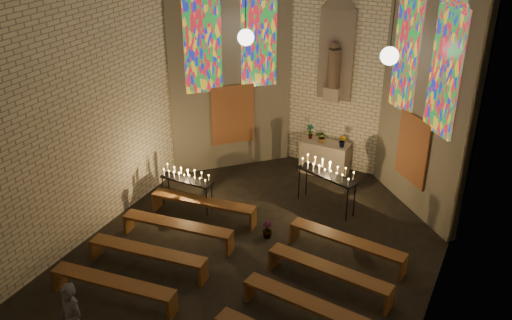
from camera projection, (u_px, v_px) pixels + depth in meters
The scene contains 17 objects.
floor at pixel (239, 275), 12.73m from camera, with size 12.00×12.00×0.00m, color black.
room at pixel (302, 73), 13.75m from camera, with size 8.22×12.43×7.00m.
altar at pixel (325, 158), 16.87m from camera, with size 1.40×0.60×1.00m, color #ABA08C.
flower_vase_left at pixel (310, 132), 16.79m from camera, with size 0.24×0.16×0.45m, color #4C723F.
flower_vase_center at pixel (322, 137), 16.57m from camera, with size 0.31×0.27×0.35m, color #4C723F.
flower_vase_right at pixel (343, 141), 16.26m from camera, with size 0.22×0.17×0.39m, color #4C723F.
aisle_flower_pot at pixel (267, 230), 13.97m from camera, with size 0.24×0.24×0.43m, color #4C723F.
votive_stand_left at pixel (186, 177), 14.92m from camera, with size 1.45×0.35×1.06m.
votive_stand_right at pixel (327, 172), 14.84m from camera, with size 1.75×0.90×1.25m.
pew_left_0 at pixel (203, 203), 14.66m from camera, with size 2.83×0.70×0.54m.
pew_right_0 at pixel (347, 242), 13.13m from camera, with size 2.83×0.70×0.54m.
pew_left_1 at pixel (177, 227), 13.70m from camera, with size 2.83×0.70×0.54m.
pew_right_1 at pixel (329, 271), 12.17m from camera, with size 2.83×0.70×0.54m.
pew_left_2 at pixel (147, 253), 12.74m from camera, with size 2.83×0.70×0.54m.
pew_right_2 at pixel (308, 305), 11.21m from camera, with size 2.83×0.70×0.54m.
pew_left_3 at pixel (113, 284), 11.78m from camera, with size 2.83×0.70×0.54m.
visitor at pixel (72, 320), 10.36m from camera, with size 0.56×0.37×1.54m, color #52525D.
Camera 1 is at (4.89, -8.97, 8.04)m, focal length 40.00 mm.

